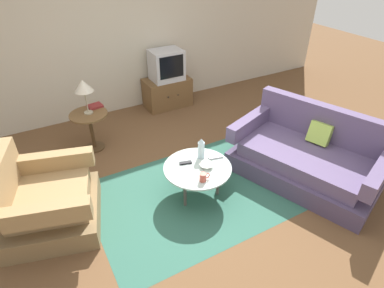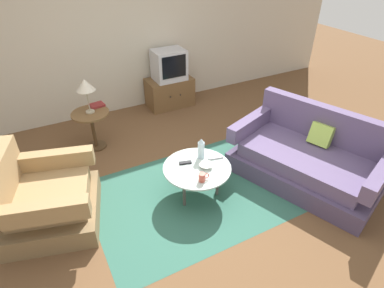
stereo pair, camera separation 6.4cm
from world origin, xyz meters
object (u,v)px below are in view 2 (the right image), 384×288
object	(u,v)px
armchair	(46,201)
tv_remote_silver	(216,158)
couch	(308,159)
book	(97,105)
tv_stand	(170,92)
tv_remote_dark	(185,163)
bowl	(206,166)
television	(169,65)
table_lamp	(85,86)
coffee_table	(197,169)
vase	(201,149)
mug	(202,177)
side_table	(92,122)

from	to	relation	value
armchair	tv_remote_silver	world-z (taller)	armchair
couch	book	distance (m)	2.95
tv_stand	tv_remote_dark	size ratio (longest dim) A/B	5.35
bowl	tv_remote_dark	xyz separation A→B (m)	(-0.18, 0.17, -0.01)
television	table_lamp	xyz separation A→B (m)	(-1.52, -0.70, 0.19)
coffee_table	tv_remote_dark	world-z (taller)	tv_remote_dark
coffee_table	television	xyz separation A→B (m)	(0.71, 2.29, 0.39)
coffee_table	tv_remote_dark	bearing A→B (deg)	124.75
television	vase	xyz separation A→B (m)	(-0.57, -2.15, -0.23)
tv_stand	bowl	distance (m)	2.44
tv_stand	television	xyz separation A→B (m)	(-0.00, -0.02, 0.51)
tv_remote_dark	book	size ratio (longest dim) A/B	0.68
coffee_table	tv_remote_silver	size ratio (longest dim) A/B	4.28
couch	vase	world-z (taller)	couch
armchair	television	size ratio (longest dim) A/B	2.22
mug	tv_stand	bearing A→B (deg)	73.13
television	mug	size ratio (longest dim) A/B	4.25
table_lamp	book	bearing A→B (deg)	48.86
vase	television	bearing A→B (deg)	75.00
book	side_table	bearing A→B (deg)	-139.47
couch	book	world-z (taller)	couch
armchair	vase	bearing A→B (deg)	98.50
coffee_table	table_lamp	world-z (taller)	table_lamp
vase	tv_stand	bearing A→B (deg)	75.14
table_lamp	tv_remote_silver	distance (m)	1.96
vase	tv_remote_silver	world-z (taller)	vase
armchair	table_lamp	distance (m)	1.61
table_lamp	vase	size ratio (longest dim) A/B	1.84
vase	bowl	world-z (taller)	vase
table_lamp	book	distance (m)	0.42
bowl	television	bearing A→B (deg)	75.22
side_table	television	world-z (taller)	television
bowl	table_lamp	bearing A→B (deg)	118.83
armchair	mug	bearing A→B (deg)	84.42
armchair	vase	distance (m)	1.77
side_table	mug	world-z (taller)	side_table
armchair	book	xyz separation A→B (m)	(0.92, 1.37, 0.29)
coffee_table	side_table	world-z (taller)	side_table
couch	book	xyz separation A→B (m)	(-2.05, 2.10, 0.30)
mug	book	world-z (taller)	book
coffee_table	vase	distance (m)	0.25
armchair	tv_remote_dark	distance (m)	1.55
coffee_table	mug	bearing A→B (deg)	-105.45
side_table	tv_remote_silver	xyz separation A→B (m)	(1.10, -1.53, 0.00)
tv_stand	tv_remote_silver	size ratio (longest dim) A/B	4.36
vase	book	xyz separation A→B (m)	(-0.82, 1.59, 0.05)
table_lamp	bowl	distance (m)	1.94
television	book	xyz separation A→B (m)	(-1.39, -0.56, -0.18)
couch	vase	xyz separation A→B (m)	(-1.23, 0.51, 0.25)
armchair	book	distance (m)	1.68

